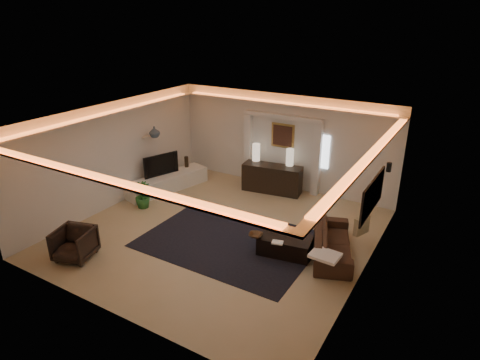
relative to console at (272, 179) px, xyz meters
The scene contains 33 objects.
floor 2.97m from the console, 88.84° to the right, with size 7.00×7.00×0.00m, color tan.
ceiling 3.86m from the console, 88.84° to the right, with size 7.00×7.00×0.00m, color white.
wall_back 1.19m from the console, 83.90° to the left, with size 7.00×7.00×0.00m, color silver.
wall_front 6.53m from the console, 89.47° to the right, with size 7.00×7.00×0.00m, color silver.
wall_left 4.65m from the console, 139.45° to the right, with size 7.00×7.00×0.00m, color silver.
wall_right 4.74m from the console, 39.59° to the right, with size 7.00×7.00×0.00m, color silver.
cove_soffit 3.69m from the console, 88.84° to the right, with size 7.00×7.00×0.04m, color silver.
daylight_slit 1.78m from the console, 20.83° to the left, with size 0.25×0.03×1.00m, color white.
area_rug 3.20m from the console, 81.69° to the right, with size 4.00×3.00×0.01m, color black.
pilaster_left 1.37m from the console, 157.30° to the left, with size 0.22×0.20×2.20m, color silver.
pilaster_right 1.47m from the console, 20.66° to the left, with size 0.22×0.20×2.20m, color silver.
alcove_header 1.91m from the console, 82.57° to the left, with size 2.52×0.20×0.12m, color silver.
painting_frame 1.36m from the console, 83.55° to the left, with size 0.74×0.04×0.74m, color tan.
painting_canvas 1.35m from the console, 83.23° to the left, with size 0.62×0.02×0.62m, color #4C2D1E.
art_panel_frame 4.60m from the console, 36.84° to the right, with size 0.04×1.64×0.74m, color black.
art_panel_gold 4.58m from the console, 37.03° to the right, with size 0.02×1.50×0.62m, color tan.
wall_sconce 3.74m from the console, 12.20° to the right, with size 0.12×0.12×0.22m, color black.
wall_niche 3.92m from the console, 155.45° to the right, with size 0.10×0.55×0.04m, color silver.
console is the anchor object (origin of this frame).
lamp_left 0.96m from the console, 166.54° to the left, with size 0.24×0.24×0.53m, color beige.
lamp_right 0.86m from the console, 32.65° to the left, with size 0.23×0.23×0.51m, color beige.
media_ledge 3.22m from the console, 151.86° to the right, with size 0.67×2.67×0.50m, color white.
tv 3.47m from the console, 153.59° to the right, with size 0.15×1.15×0.66m, color black.
figurine 2.85m from the console, 167.63° to the right, with size 0.13×0.13×0.34m, color #2F2216.
ginger_jar 3.78m from the console, 152.11° to the right, with size 0.32×0.32×0.33m, color slate.
plant 3.86m from the console, 132.57° to the right, with size 0.42×0.42×0.74m, color #296527.
sofa 3.70m from the console, 41.86° to the right, with size 0.81×2.06×0.60m, color brown.
throw_blanket 4.53m from the console, 49.80° to the right, with size 0.57×0.47×0.06m, color beige.
throw_pillow 3.69m from the console, 29.58° to the right, with size 0.13×0.43×0.43m, color tan.
coffee_table 3.53m from the console, 58.54° to the right, with size 1.17×0.64×0.44m, color black.
bowl 3.56m from the console, 69.37° to the right, with size 0.32×0.32×0.08m, color #422916.
magazine 3.78m from the console, 61.65° to the right, with size 0.25×0.18×0.03m, color white.
armchair 5.93m from the console, 110.67° to the right, with size 0.77×0.79×0.72m, color #2D2416.
Camera 1 is at (5.03, -7.55, 5.11)m, focal length 30.96 mm.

